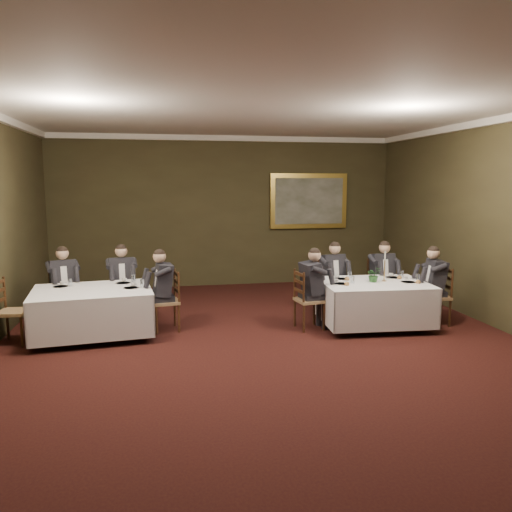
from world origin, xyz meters
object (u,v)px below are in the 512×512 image
object	(u,v)px
chair_main_backright	(380,297)
diner_main_backleft	(332,287)
chair_main_endleft	(309,312)
chair_main_backleft	(331,298)
table_second	(93,309)
diner_main_endright	(436,295)
painting	(309,201)
diner_sec_backleft	(64,295)
table_main	(373,300)
chair_sec_backleft	(64,307)
candlestick	(385,270)
chair_sec_endright	(167,313)
chair_main_endright	(436,308)
chair_sec_endleft	(14,325)
diner_main_backright	(381,285)
chair_sec_backright	(123,303)
diner_sec_endright	(166,300)
centerpiece	(374,274)
diner_sec_backright	(122,291)
diner_main_endleft	(309,299)

from	to	relation	value
chair_main_backright	diner_main_backleft	bearing A→B (deg)	-6.82
chair_main_endleft	chair_main_backright	bearing A→B (deg)	108.33
chair_main_backleft	table_second	bearing A→B (deg)	-0.89
diner_main_endright	painting	size ratio (longest dim) A/B	0.71
table_second	diner_main_backleft	world-z (taller)	diner_main_backleft
chair_main_backleft	diner_sec_backleft	xyz separation A→B (m)	(-4.78, 0.22, 0.23)
table_main	chair_sec_backleft	bearing A→B (deg)	167.36
diner_sec_backleft	candlestick	xyz separation A→B (m)	(5.41, -1.09, 0.45)
chair_sec_endright	painting	xyz separation A→B (m)	(3.46, 3.48, 1.71)
chair_main_endright	chair_sec_endleft	size ratio (longest dim) A/B	1.00
chair_sec_endleft	candlestick	xyz separation A→B (m)	(5.97, -0.10, 0.67)
diner_main_backright	chair_main_endright	size ratio (longest dim) A/B	1.35
chair_sec_endright	chair_sec_backleft	bearing A→B (deg)	58.50
chair_main_endright	painting	bearing A→B (deg)	24.89
chair_main_endleft	painting	bearing A→B (deg)	155.92
chair_sec_backright	chair_sec_endright	xyz separation A→B (m)	(0.77, -0.86, 0.00)
chair_main_endleft	chair_sec_endleft	size ratio (longest dim) A/B	1.00
table_second	chair_sec_endleft	xyz separation A→B (m)	(-1.15, -0.13, -0.17)
chair_sec_endright	chair_main_endleft	bearing A→B (deg)	-106.67
diner_main_endright	diner_sec_endright	bearing A→B (deg)	93.06
diner_main_backright	chair_sec_endright	world-z (taller)	diner_main_backright
table_second	candlestick	xyz separation A→B (m)	(4.82, -0.23, 0.51)
chair_main_backleft	diner_main_backright	xyz separation A→B (m)	(0.95, -0.07, 0.23)
centerpiece	painting	world-z (taller)	painting
diner_sec_backright	centerpiece	distance (m)	4.42
diner_sec_backleft	chair_main_backleft	bearing A→B (deg)	157.79
chair_main_backleft	chair_main_endright	world-z (taller)	same
table_second	diner_sec_endright	world-z (taller)	diner_sec_endright
diner_sec_endright	table_second	bearing A→B (deg)	88.12
diner_sec_backleft	chair_sec_backright	distance (m)	1.01
table_second	diner_sec_endright	size ratio (longest dim) A/B	1.46
table_main	diner_sec_backleft	world-z (taller)	diner_sec_backleft
diner_main_backright	chair_sec_backleft	size ratio (longest dim) A/B	1.35
table_second	chair_main_backright	xyz separation A→B (m)	(5.14, 0.59, -0.17)
diner_main_backright	chair_sec_endright	distance (m)	4.02
chair_sec_endright	candlestick	distance (m)	3.75
chair_sec_endright	candlestick	bearing A→B (deg)	-103.75
diner_sec_backleft	diner_sec_backright	distance (m)	0.98
chair_main_backright	chair_sec_endright	xyz separation A→B (m)	(-3.99, -0.46, 0.00)
chair_main_backleft	diner_sec_endright	size ratio (longest dim) A/B	0.74
candlestick	chair_main_endright	bearing A→B (deg)	-8.43
chair_sec_backright	painting	xyz separation A→B (m)	(4.22, 2.62, 1.71)
diner_sec_endright	chair_sec_endleft	distance (m)	2.31
diner_main_endright	candlestick	bearing A→B (deg)	90.71
diner_main_backright	candlestick	size ratio (longest dim) A/B	2.54
chair_main_endleft	centerpiece	distance (m)	1.28
centerpiece	candlestick	bearing A→B (deg)	9.19
chair_main_endright	chair_sec_backright	size ratio (longest dim) A/B	1.00
diner_main_endleft	candlestick	xyz separation A→B (m)	(1.32, -0.01, 0.45)
table_main	chair_sec_endleft	xyz separation A→B (m)	(-5.76, 0.16, -0.17)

